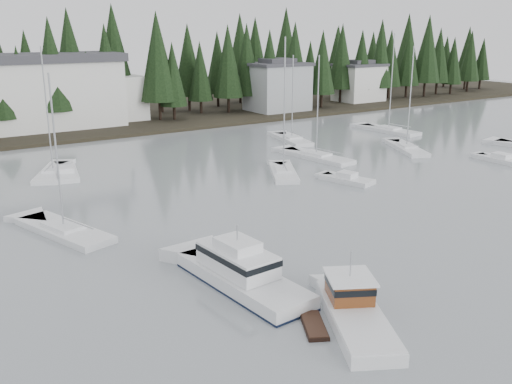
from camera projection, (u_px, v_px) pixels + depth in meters
far_shore_land at (48, 116)px, 100.35m from camera, size 240.00×54.00×1.00m
conifer_treeline at (66, 125)px, 91.56m from camera, size 200.00×22.00×20.00m
house_east_a at (277, 86)px, 102.93m from camera, size 10.60×8.48×9.25m
house_east_b at (359, 82)px, 116.37m from camera, size 9.54×7.42×8.25m
harbor_inn at (50, 92)px, 85.45m from camera, size 29.50×11.50×10.90m
lobster_boat_brown at (353, 314)px, 30.27m from camera, size 6.29×8.49×4.04m
cabin_cruiser_center at (241, 275)px, 34.50m from camera, size 3.89×10.46×4.41m
sailboat_0 at (64, 233)px, 43.41m from camera, size 5.44×10.03×12.58m
sailboat_1 at (54, 174)px, 60.58m from camera, size 6.21×8.93×13.83m
sailboat_4 at (283, 174)px, 60.59m from camera, size 6.17×8.23×14.76m
sailboat_5 at (292, 141)px, 78.50m from camera, size 4.66×9.21×12.12m
sailboat_6 at (388, 131)px, 85.56m from camera, size 3.34×10.34×14.87m
sailboat_7 at (406, 149)px, 72.81m from camera, size 6.48×9.67×13.48m
sailboat_10 at (316, 158)px, 68.16m from camera, size 3.84×10.53×12.61m
runabout_1 at (347, 181)px, 57.83m from camera, size 3.58×5.84×1.42m
runabout_2 at (501, 161)px, 66.39m from camera, size 2.29×6.14×1.42m
runabout_4 at (67, 175)px, 60.04m from camera, size 3.57×6.90×1.42m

